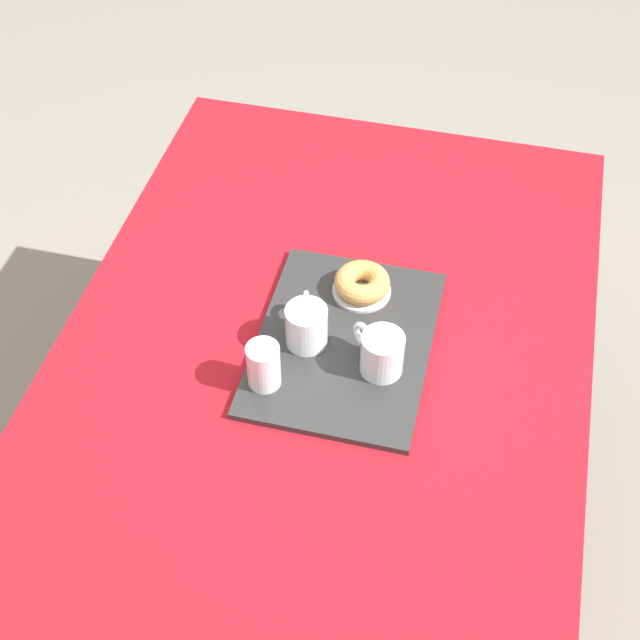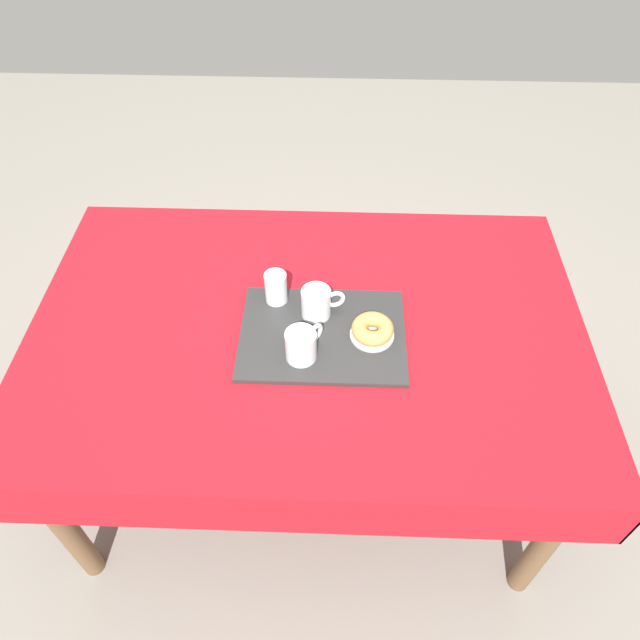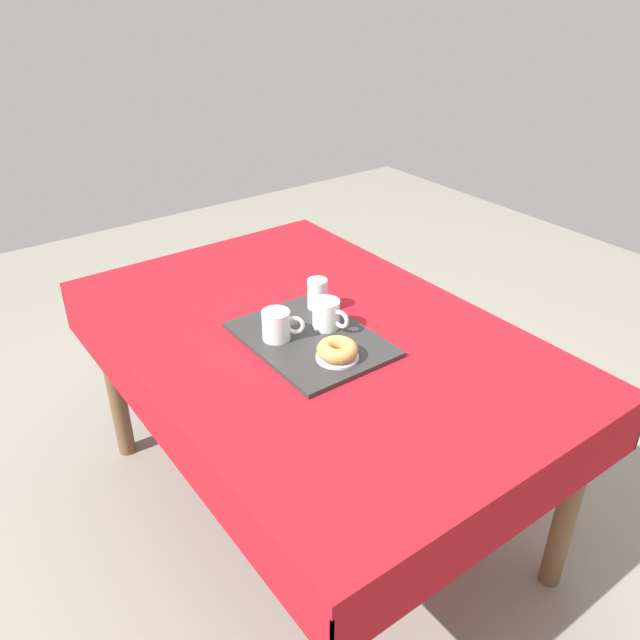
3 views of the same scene
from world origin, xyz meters
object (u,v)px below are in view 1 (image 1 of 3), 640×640
Objects in this scene: dining_table at (320,383)px; sugar_donut_left at (362,282)px; donut_plate_left at (362,291)px; water_glass_near at (264,366)px; tea_mug_left at (306,326)px; serving_tray at (344,342)px; tea_mug_right at (381,354)px.

dining_table is 13.63× the size of sugar_donut_left.
dining_table is at bearing 165.88° from donut_plate_left.
water_glass_near is 0.30m from sugar_donut_left.
donut_plate_left is 1.05× the size of sugar_donut_left.
serving_tray is at bearing -75.65° from tea_mug_left.
tea_mug_left is 1.29× the size of water_glass_near.
donut_plate_left is (0.18, 0.07, -0.04)m from tea_mug_right.
tea_mug_left is at bearing 153.15° from donut_plate_left.
dining_table is 12.94× the size of donut_plate_left.
sugar_donut_left reaches higher than serving_tray.
tea_mug_left is 0.17m from sugar_donut_left.
tea_mug_left is at bearing 51.33° from dining_table.
water_glass_near reaches higher than serving_tray.
serving_tray is 0.11m from tea_mug_right.
tea_mug_left reaches higher than serving_tray.
water_glass_near is (-0.08, 0.20, 0.00)m from tea_mug_right.
tea_mug_left reaches higher than sugar_donut_left.
water_glass_near reaches higher than dining_table.
sugar_donut_left is at bearing -2.51° from serving_tray.
tea_mug_right is at bearing -157.91° from sugar_donut_left.
serving_tray reaches higher than dining_table.
sugar_donut_left reaches higher than donut_plate_left.
donut_plate_left is (0.13, -0.01, 0.01)m from serving_tray.
sugar_donut_left is at bearing 0.00° from donut_plate_left.
serving_tray is at bearing 57.40° from tea_mug_right.
donut_plate_left reaches higher than serving_tray.
sugar_donut_left is at bearing -25.48° from water_glass_near.
serving_tray is at bearing -41.45° from dining_table.
water_glass_near reaches higher than sugar_donut_left.
tea_mug_left reaches higher than donut_plate_left.
water_glass_near is at bearing 154.52° from donut_plate_left.
tea_mug_right is (-0.03, -0.15, 0.00)m from tea_mug_left.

